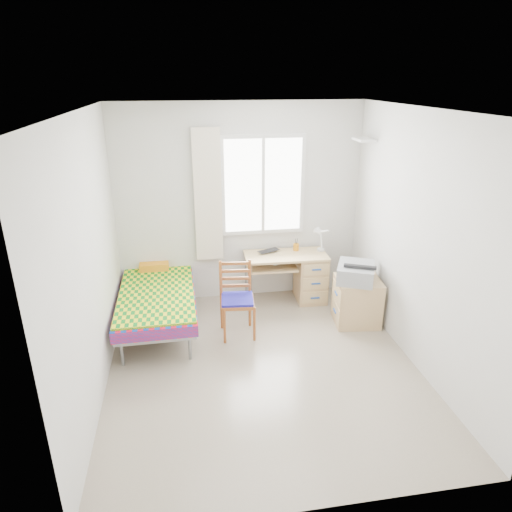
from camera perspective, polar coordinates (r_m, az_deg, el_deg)
The scene contains 17 objects.
floor at distance 4.98m, azimuth 0.90°, elevation -13.64°, with size 3.50×3.50×0.00m, color #BCAD93.
ceiling at distance 4.08m, azimuth 1.13°, elevation 17.76°, with size 3.50×3.50×0.00m, color white.
wall_back at distance 6.01m, azimuth -2.00°, elevation 6.40°, with size 3.20×3.20×0.00m, color silver.
wall_left at distance 4.38m, azimuth -20.04°, elevation -0.80°, with size 3.50×3.50×0.00m, color silver.
wall_right at distance 4.89m, azimuth 19.78°, elevation 1.53°, with size 3.50×3.50×0.00m, color silver.
window at distance 5.97m, azimuth 0.88°, elevation 8.79°, with size 1.10×0.04×1.30m.
curtain at distance 5.86m, azimuth -6.04°, elevation 7.43°, with size 0.35×0.05×1.70m, color #F2E2C8.
floating_shelf at distance 5.89m, azimuth 13.34°, elevation 13.98°, with size 0.20×0.32×0.03m, color white.
bed at distance 5.75m, azimuth -12.23°, elevation -4.37°, with size 0.91×1.92×0.83m.
desk at distance 6.21m, azimuth 6.22°, elevation -2.29°, with size 1.10×0.54×0.68m.
chair at distance 5.34m, azimuth -2.34°, elevation -4.81°, with size 0.42×0.42×0.89m.
cabinet at distance 5.77m, azimuth 12.48°, elevation -5.54°, with size 0.59×0.53×0.58m.
printer at distance 5.59m, azimuth 12.37°, elevation -1.97°, with size 0.58×0.62×0.21m.
laptop at distance 6.06m, azimuth 1.83°, elevation 0.49°, with size 0.30×0.19×0.02m, color black.
pen_cup at distance 6.16m, azimuth 5.03°, elevation 1.11°, with size 0.07×0.07×0.09m, color #FAAB1B.
task_lamp at distance 6.00m, azimuth 7.97°, elevation 2.44°, with size 0.22×0.32×0.39m.
book at distance 5.98m, azimuth 1.72°, elevation -0.85°, with size 0.14×0.19×0.01m, color gray.
Camera 1 is at (-0.74, -4.00, 2.87)m, focal length 32.00 mm.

